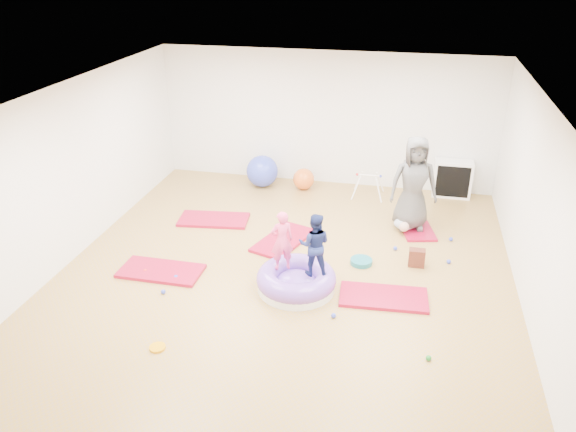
# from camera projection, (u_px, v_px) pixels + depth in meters

# --- Properties ---
(room) EXTENTS (7.01, 8.01, 2.81)m
(room) POSITION_uv_depth(u_px,v_px,m) (284.00, 194.00, 8.15)
(room) COLOR #A67F32
(room) RESTS_ON ground
(gym_mat_front_left) EXTENTS (1.29, 0.65, 0.05)m
(gym_mat_front_left) POSITION_uv_depth(u_px,v_px,m) (161.00, 271.00, 8.84)
(gym_mat_front_left) COLOR #A1002B
(gym_mat_front_left) RESTS_ON ground
(gym_mat_mid_left) EXTENTS (1.35, 0.79, 0.05)m
(gym_mat_mid_left) POSITION_uv_depth(u_px,v_px,m) (214.00, 220.00, 10.50)
(gym_mat_mid_left) COLOR #A1002B
(gym_mat_mid_left) RESTS_ON ground
(gym_mat_center_back) EXTENTS (0.99, 1.38, 0.05)m
(gym_mat_center_back) POSITION_uv_depth(u_px,v_px,m) (283.00, 240.00, 9.77)
(gym_mat_center_back) COLOR #A1002B
(gym_mat_center_back) RESTS_ON ground
(gym_mat_right) EXTENTS (1.31, 0.72, 0.05)m
(gym_mat_right) POSITION_uv_depth(u_px,v_px,m) (384.00, 297.00, 8.18)
(gym_mat_right) COLOR #A1002B
(gym_mat_right) RESTS_ON ground
(gym_mat_rear_right) EXTENTS (0.77, 1.16, 0.04)m
(gym_mat_rear_right) POSITION_uv_depth(u_px,v_px,m) (416.00, 227.00, 10.22)
(gym_mat_rear_right) COLOR #A1002B
(gym_mat_rear_right) RESTS_ON ground
(inflatable_cushion) EXTENTS (1.19, 1.19, 0.38)m
(inflatable_cushion) POSITION_uv_depth(u_px,v_px,m) (296.00, 281.00, 8.36)
(inflatable_cushion) COLOR white
(inflatable_cushion) RESTS_ON ground
(child_pink) EXTENTS (0.41, 0.35, 0.94)m
(child_pink) POSITION_uv_depth(u_px,v_px,m) (282.00, 238.00, 8.17)
(child_pink) COLOR #FF4885
(child_pink) RESTS_ON inflatable_cushion
(child_navy) EXTENTS (0.49, 0.40, 0.97)m
(child_navy) POSITION_uv_depth(u_px,v_px,m) (315.00, 242.00, 8.03)
(child_navy) COLOR navy
(child_navy) RESTS_ON inflatable_cushion
(adult_caregiver) EXTENTS (0.92, 0.69, 1.70)m
(adult_caregiver) POSITION_uv_depth(u_px,v_px,m) (414.00, 183.00, 9.83)
(adult_caregiver) COLOR #494949
(adult_caregiver) RESTS_ON gym_mat_rear_right
(infant) EXTENTS (0.37, 0.38, 0.22)m
(infant) POSITION_uv_depth(u_px,v_px,m) (404.00, 224.00, 10.03)
(infant) COLOR #A4B0C8
(infant) RESTS_ON gym_mat_rear_right
(ball_pit_balls) EXTENTS (4.81, 3.37, 0.07)m
(ball_pit_balls) POSITION_uv_depth(u_px,v_px,m) (319.00, 279.00, 8.60)
(ball_pit_balls) COLOR #197C25
(ball_pit_balls) RESTS_ON ground
(exercise_ball_blue) EXTENTS (0.67, 0.67, 0.67)m
(exercise_ball_blue) POSITION_uv_depth(u_px,v_px,m) (262.00, 171.00, 11.91)
(exercise_ball_blue) COLOR blue
(exercise_ball_blue) RESTS_ON ground
(exercise_ball_orange) EXTENTS (0.45, 0.45, 0.45)m
(exercise_ball_orange) POSITION_uv_depth(u_px,v_px,m) (304.00, 179.00, 11.81)
(exercise_ball_orange) COLOR orange
(exercise_ball_orange) RESTS_ON ground
(infant_play_gym) EXTENTS (0.63, 0.60, 0.49)m
(infant_play_gym) POSITION_uv_depth(u_px,v_px,m) (368.00, 182.00, 11.39)
(infant_play_gym) COLOR white
(infant_play_gym) RESTS_ON ground
(cube_shelf) EXTENTS (0.76, 0.37, 0.76)m
(cube_shelf) POSITION_uv_depth(u_px,v_px,m) (452.00, 179.00, 11.41)
(cube_shelf) COLOR white
(cube_shelf) RESTS_ON ground
(balance_disc) EXTENTS (0.36, 0.36, 0.08)m
(balance_disc) POSITION_uv_depth(u_px,v_px,m) (361.00, 262.00, 9.08)
(balance_disc) COLOR #176876
(balance_disc) RESTS_ON ground
(backpack) EXTENTS (0.26, 0.16, 0.29)m
(backpack) POSITION_uv_depth(u_px,v_px,m) (417.00, 258.00, 8.97)
(backpack) COLOR #913820
(backpack) RESTS_ON ground
(yellow_toy) EXTENTS (0.21, 0.21, 0.03)m
(yellow_toy) POSITION_uv_depth(u_px,v_px,m) (157.00, 347.00, 7.17)
(yellow_toy) COLOR #F4A40A
(yellow_toy) RESTS_ON ground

